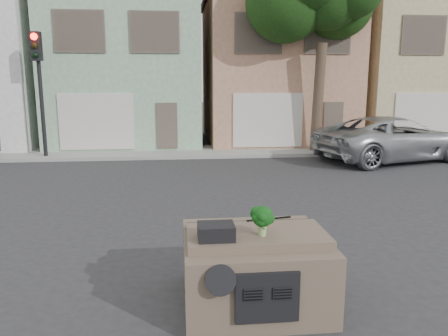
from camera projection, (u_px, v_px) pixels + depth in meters
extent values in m
plane|color=#303033|center=(230.00, 232.00, 9.29)|extent=(120.00, 120.00, 0.00)
cube|color=gray|center=(202.00, 152.00, 19.52)|extent=(40.00, 3.00, 0.15)
cube|color=#92B896|center=(129.00, 69.00, 22.34)|extent=(7.20, 8.20, 7.55)
cube|color=tan|center=(273.00, 70.00, 23.11)|extent=(7.20, 8.20, 7.55)
cube|color=tan|center=(407.00, 70.00, 23.87)|extent=(7.20, 8.20, 7.55)
imported|color=#A3A8AC|center=(392.00, 160.00, 17.74)|extent=(6.99, 4.60, 1.78)
cube|color=black|center=(41.00, 97.00, 17.40)|extent=(0.40, 0.40, 5.10)
cube|color=#173710|center=(320.00, 55.00, 18.53)|extent=(4.40, 4.00, 8.50)
cube|color=brown|center=(254.00, 266.00, 6.25)|extent=(2.00, 1.80, 1.12)
cube|color=black|center=(216.00, 232.00, 5.72)|extent=(0.48, 0.38, 0.20)
cube|color=black|center=(269.00, 219.00, 6.54)|extent=(0.69, 0.15, 0.02)
cube|color=#0C360E|center=(262.00, 220.00, 5.83)|extent=(0.44, 0.44, 0.42)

